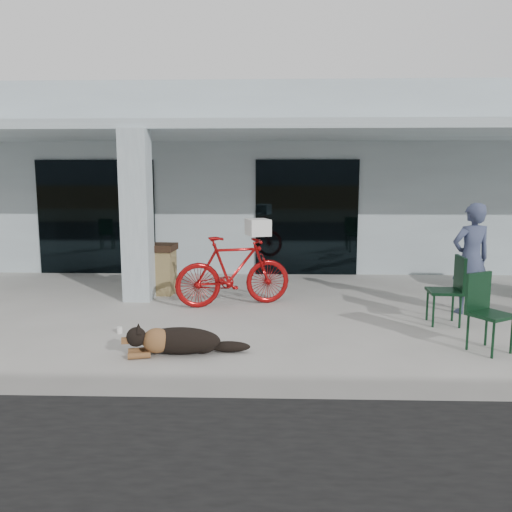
{
  "coord_description": "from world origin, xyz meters",
  "views": [
    {
      "loc": [
        0.96,
        -6.78,
        2.18
      ],
      "look_at": [
        0.72,
        1.18,
        1.0
      ],
      "focal_mm": 35.0,
      "sensor_mm": 36.0,
      "label": 1
    }
  ],
  "objects_px": {
    "cafe_chair_far_a": "(491,314)",
    "person": "(471,259)",
    "dog": "(180,339)",
    "cafe_chair_far_b": "(444,290)",
    "trash_receptacle": "(161,269)",
    "bicycle": "(233,271)"
  },
  "relations": [
    {
      "from": "dog",
      "to": "cafe_chair_far_b",
      "type": "distance_m",
      "value": 4.11
    },
    {
      "from": "bicycle",
      "to": "trash_receptacle",
      "type": "xyz_separation_m",
      "value": [
        -1.5,
        0.92,
        -0.13
      ]
    },
    {
      "from": "trash_receptacle",
      "to": "cafe_chair_far_a",
      "type": "bearing_deg",
      "value": -33.18
    },
    {
      "from": "cafe_chair_far_b",
      "to": "cafe_chair_far_a",
      "type": "bearing_deg",
      "value": 11.22
    },
    {
      "from": "cafe_chair_far_a",
      "to": "person",
      "type": "height_order",
      "value": "person"
    },
    {
      "from": "cafe_chair_far_b",
      "to": "trash_receptacle",
      "type": "height_order",
      "value": "cafe_chair_far_b"
    },
    {
      "from": "bicycle",
      "to": "trash_receptacle",
      "type": "relative_size",
      "value": 2.1
    },
    {
      "from": "bicycle",
      "to": "dog",
      "type": "distance_m",
      "value": 2.64
    },
    {
      "from": "cafe_chair_far_a",
      "to": "dog",
      "type": "bearing_deg",
      "value": 152.33
    },
    {
      "from": "bicycle",
      "to": "cafe_chair_far_b",
      "type": "xyz_separation_m",
      "value": [
        3.33,
        -1.08,
        -0.09
      ]
    },
    {
      "from": "cafe_chair_far_a",
      "to": "trash_receptacle",
      "type": "distance_m",
      "value": 5.97
    },
    {
      "from": "dog",
      "to": "cafe_chair_far_a",
      "type": "distance_m",
      "value": 4.0
    },
    {
      "from": "dog",
      "to": "cafe_chair_far_b",
      "type": "relative_size",
      "value": 1.12
    },
    {
      "from": "bicycle",
      "to": "trash_receptacle",
      "type": "height_order",
      "value": "bicycle"
    },
    {
      "from": "cafe_chair_far_b",
      "to": "dog",
      "type": "bearing_deg",
      "value": -64.85
    },
    {
      "from": "cafe_chair_far_a",
      "to": "trash_receptacle",
      "type": "xyz_separation_m",
      "value": [
        -5.0,
        3.27,
        -0.01
      ]
    },
    {
      "from": "cafe_chair_far_b",
      "to": "person",
      "type": "xyz_separation_m",
      "value": [
        0.65,
        0.69,
        0.39
      ]
    },
    {
      "from": "person",
      "to": "cafe_chair_far_b",
      "type": "bearing_deg",
      "value": 34.16
    },
    {
      "from": "bicycle",
      "to": "dog",
      "type": "relative_size",
      "value": 1.74
    },
    {
      "from": "person",
      "to": "trash_receptacle",
      "type": "height_order",
      "value": "person"
    },
    {
      "from": "bicycle",
      "to": "cafe_chair_far_b",
      "type": "distance_m",
      "value": 3.5
    },
    {
      "from": "cafe_chair_far_a",
      "to": "person",
      "type": "relative_size",
      "value": 0.55
    }
  ]
}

